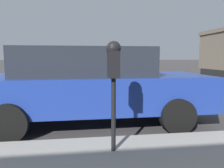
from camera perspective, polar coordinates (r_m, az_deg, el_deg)
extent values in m
plane|color=#3D3A3A|center=(5.66, -10.99, -7.17)|extent=(220.00, 220.00, 0.00)
cylinder|color=black|center=(2.89, 0.39, -8.06)|extent=(0.06, 0.06, 0.98)
cube|color=black|center=(2.79, 0.40, 5.12)|extent=(0.20, 0.14, 0.34)
sphere|color=black|center=(2.79, 0.40, 9.30)|extent=(0.19, 0.19, 0.19)
cube|color=#B21919|center=(2.89, 0.09, 4.35)|extent=(0.01, 0.11, 0.12)
cube|color=black|center=(2.89, 0.09, 6.71)|extent=(0.01, 0.10, 0.08)
cube|color=navy|center=(4.57, -4.67, -1.96)|extent=(1.79, 4.65, 0.68)
cube|color=#232833|center=(4.51, -7.12, 5.83)|extent=(1.57, 2.61, 0.56)
cylinder|color=black|center=(5.76, 9.29, -3.62)|extent=(0.22, 0.64, 0.64)
cylinder|color=black|center=(4.14, 16.76, -8.03)|extent=(0.22, 0.64, 0.64)
cylinder|color=black|center=(5.62, -20.08, -4.22)|extent=(0.22, 0.64, 0.64)
cylinder|color=black|center=(3.94, -25.43, -9.16)|extent=(0.22, 0.64, 0.64)
cylinder|color=black|center=(11.61, 26.02, 2.07)|extent=(0.31, 1.04, 1.04)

